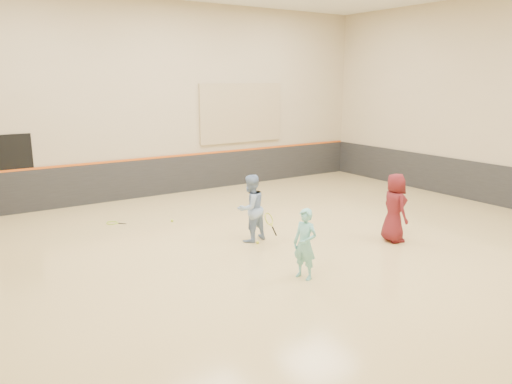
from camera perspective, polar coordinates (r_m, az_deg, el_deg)
room at (r=11.15m, az=2.17°, el=-1.92°), size 15.04×12.04×6.22m
wainscot_back at (r=16.31m, az=-10.08°, el=1.85°), size 14.90×0.04×1.20m
wainscot_right at (r=16.58m, az=23.71°, el=1.13°), size 0.04×11.90×1.20m
accent_stripe at (r=16.20m, az=-10.15°, el=3.99°), size 14.90×0.03×0.06m
acoustic_panel at (r=17.34m, az=-1.68°, el=9.01°), size 3.20×0.08×2.00m
doorway at (r=15.08m, az=-26.05°, el=1.78°), size 1.10×0.05×2.20m
girl at (r=9.30m, az=5.63°, el=-5.93°), size 0.44×0.56×1.34m
instructor at (r=11.34m, az=-0.61°, el=-1.87°), size 0.86×0.73×1.55m
young_man at (r=11.76m, az=15.56°, el=-1.74°), size 0.70×0.88×1.58m
held_racket at (r=11.34m, az=1.48°, el=-3.11°), size 0.35×0.35×0.62m
spare_racket at (r=13.43m, az=-16.13°, el=-3.34°), size 0.64×0.64×0.06m
ball_under_racket at (r=11.33m, az=0.19°, el=-5.78°), size 0.07×0.07×0.07m
ball_in_hand at (r=11.72m, az=16.11°, el=-0.67°), size 0.07×0.07×0.07m
ball_beside_spare at (r=13.21m, az=-9.58°, el=-3.25°), size 0.07×0.07×0.07m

